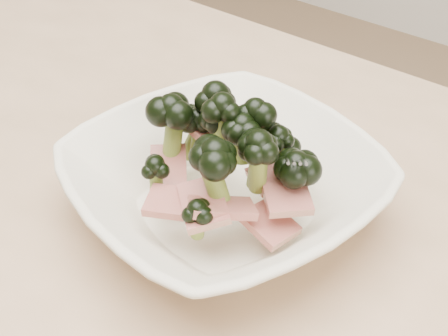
{
  "coord_description": "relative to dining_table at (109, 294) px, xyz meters",
  "views": [
    {
      "loc": [
        0.33,
        -0.24,
        1.12
      ],
      "look_at": [
        0.08,
        0.08,
        0.8
      ],
      "focal_mm": 50.0,
      "sensor_mm": 36.0,
      "label": 1
    }
  ],
  "objects": [
    {
      "name": "broccoli_dish",
      "position": [
        0.08,
        0.08,
        0.14
      ],
      "size": [
        0.3,
        0.3,
        0.12
      ],
      "color": "beige",
      "rests_on": "dining_table"
    },
    {
      "name": "dining_table",
      "position": [
        0.0,
        0.0,
        0.0
      ],
      "size": [
        1.2,
        0.8,
        0.75
      ],
      "color": "tan",
      "rests_on": "ground"
    }
  ]
}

